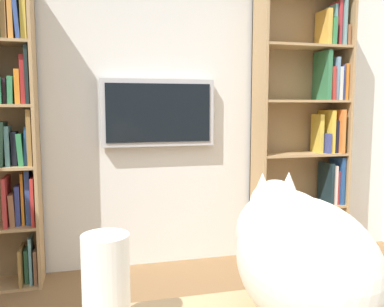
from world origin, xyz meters
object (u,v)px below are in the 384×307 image
paper_towel_roll (106,284)px  bookshelf_left (310,124)px  cat (297,252)px  wall_mounted_tv (158,113)px  coffee_mug (342,279)px

paper_towel_roll → bookshelf_left: bearing=-129.6°
bookshelf_left → cat: bookshelf_left is taller
wall_mounted_tv → bookshelf_left: bearing=176.2°
bookshelf_left → wall_mounted_tv: bearing=-3.8°
coffee_mug → wall_mounted_tv: bearing=-86.4°
bookshelf_left → coffee_mug: 2.41m
cat → coffee_mug: (-0.18, -0.08, -0.12)m
wall_mounted_tv → coffee_mug: size_ratio=9.09×
bookshelf_left → coffee_mug: (1.12, 2.10, -0.33)m
bookshelf_left → wall_mounted_tv: size_ratio=2.50×
bookshelf_left → paper_towel_roll: 2.78m
cat → coffee_mug: size_ratio=6.04×
cat → paper_towel_roll: 0.46m
bookshelf_left → coffee_mug: bearing=61.9°
cat → paper_towel_roll: cat is taller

